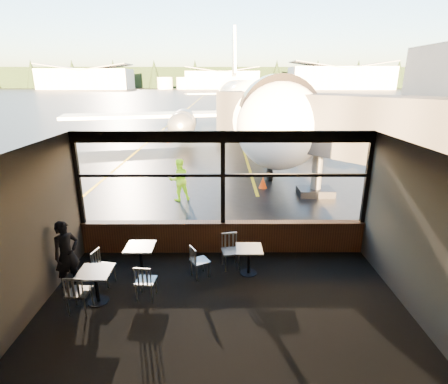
{
  "coord_description": "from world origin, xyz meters",
  "views": [
    {
      "loc": [
        -0.01,
        -9.16,
        4.77
      ],
      "look_at": [
        0.04,
        1.0,
        1.5
      ],
      "focal_mm": 28.0,
      "sensor_mm": 36.0,
      "label": 1
    }
  ],
  "objects_px": {
    "cafe_table_near": "(249,261)",
    "passenger": "(67,255)",
    "airliner": "(247,72)",
    "chair_mid_s": "(146,281)",
    "chair_mid_w": "(104,268)",
    "cafe_table_mid": "(141,260)",
    "chair_near_n": "(231,252)",
    "cone_nose": "(263,182)",
    "chair_left_s": "(79,292)",
    "cone_wing": "(168,138)",
    "ground_crew": "(179,180)",
    "cafe_table_left": "(97,287)",
    "chair_near_w": "(200,261)",
    "jet_bridge": "(308,140)"
  },
  "relations": [
    {
      "from": "passenger",
      "to": "cone_wing",
      "type": "distance_m",
      "value": 20.95
    },
    {
      "from": "cafe_table_mid",
      "to": "chair_left_s",
      "type": "xyz_separation_m",
      "value": [
        -0.97,
        -1.55,
        0.08
      ]
    },
    {
      "from": "cone_nose",
      "to": "chair_left_s",
      "type": "bearing_deg",
      "value": -118.65
    },
    {
      "from": "airliner",
      "to": "passenger",
      "type": "distance_m",
      "value": 22.11
    },
    {
      "from": "chair_near_n",
      "to": "chair_left_s",
      "type": "bearing_deg",
      "value": 18.17
    },
    {
      "from": "cafe_table_left",
      "to": "chair_mid_w",
      "type": "xyz_separation_m",
      "value": [
        -0.07,
        0.73,
        0.05
      ]
    },
    {
      "from": "cone_nose",
      "to": "chair_near_w",
      "type": "bearing_deg",
      "value": -107.76
    },
    {
      "from": "passenger",
      "to": "cone_wing",
      "type": "xyz_separation_m",
      "value": [
        -0.77,
        20.92,
        -0.61
      ]
    },
    {
      "from": "chair_mid_w",
      "to": "cone_wing",
      "type": "bearing_deg",
      "value": -163.21
    },
    {
      "from": "airliner",
      "to": "chair_mid_s",
      "type": "height_order",
      "value": "airliner"
    },
    {
      "from": "cafe_table_mid",
      "to": "cone_nose",
      "type": "relative_size",
      "value": 1.43
    },
    {
      "from": "airliner",
      "to": "chair_left_s",
      "type": "xyz_separation_m",
      "value": [
        -4.97,
        -21.91,
        -4.85
      ]
    },
    {
      "from": "chair_left_s",
      "to": "cone_wing",
      "type": "xyz_separation_m",
      "value": [
        -1.4,
        21.92,
        -0.24
      ]
    },
    {
      "from": "chair_near_w",
      "to": "chair_mid_w",
      "type": "xyz_separation_m",
      "value": [
        -2.3,
        -0.34,
        0.02
      ]
    },
    {
      "from": "cafe_table_left",
      "to": "chair_left_s",
      "type": "distance_m",
      "value": 0.43
    },
    {
      "from": "cafe_table_left",
      "to": "chair_mid_s",
      "type": "distance_m",
      "value": 1.08
    },
    {
      "from": "chair_mid_s",
      "to": "chair_mid_w",
      "type": "relative_size",
      "value": 0.99
    },
    {
      "from": "chair_left_s",
      "to": "ground_crew",
      "type": "bearing_deg",
      "value": 83.26
    },
    {
      "from": "chair_near_n",
      "to": "chair_mid_s",
      "type": "relative_size",
      "value": 1.06
    },
    {
      "from": "chair_left_s",
      "to": "cone_wing",
      "type": "relative_size",
      "value": 2.08
    },
    {
      "from": "cone_nose",
      "to": "cafe_table_mid",
      "type": "bearing_deg",
      "value": -117.93
    },
    {
      "from": "chair_near_w",
      "to": "chair_mid_w",
      "type": "bearing_deg",
      "value": -110.74
    },
    {
      "from": "chair_near_w",
      "to": "cafe_table_near",
      "type": "bearing_deg",
      "value": 67.06
    },
    {
      "from": "chair_mid_s",
      "to": "cafe_table_near",
      "type": "bearing_deg",
      "value": 29.51
    },
    {
      "from": "chair_near_n",
      "to": "ground_crew",
      "type": "bearing_deg",
      "value": -81.17
    },
    {
      "from": "airliner",
      "to": "cafe_table_left",
      "type": "height_order",
      "value": "airliner"
    },
    {
      "from": "chair_mid_s",
      "to": "chair_mid_w",
      "type": "height_order",
      "value": "chair_mid_w"
    },
    {
      "from": "cafe_table_near",
      "to": "chair_near_w",
      "type": "relative_size",
      "value": 0.85
    },
    {
      "from": "airliner",
      "to": "chair_near_n",
      "type": "bearing_deg",
      "value": -96.94
    },
    {
      "from": "chair_near_n",
      "to": "ground_crew",
      "type": "height_order",
      "value": "ground_crew"
    },
    {
      "from": "airliner",
      "to": "cafe_table_mid",
      "type": "relative_size",
      "value": 44.79
    },
    {
      "from": "chair_near_n",
      "to": "cone_nose",
      "type": "xyz_separation_m",
      "value": [
        1.65,
        7.17,
        -0.2
      ]
    },
    {
      "from": "cafe_table_mid",
      "to": "chair_near_n",
      "type": "xyz_separation_m",
      "value": [
        2.3,
        0.28,
        0.08
      ]
    },
    {
      "from": "cafe_table_near",
      "to": "cafe_table_mid",
      "type": "distance_m",
      "value": 2.75
    },
    {
      "from": "cafe_table_left",
      "to": "cone_nose",
      "type": "relative_size",
      "value": 1.45
    },
    {
      "from": "chair_left_s",
      "to": "ground_crew",
      "type": "distance_m",
      "value": 7.47
    },
    {
      "from": "cafe_table_mid",
      "to": "chair_mid_w",
      "type": "distance_m",
      "value": 0.93
    },
    {
      "from": "cone_wing",
      "to": "cone_nose",
      "type": "bearing_deg",
      "value": -63.95
    },
    {
      "from": "cafe_table_near",
      "to": "cone_wing",
      "type": "distance_m",
      "value": 21.03
    },
    {
      "from": "cone_wing",
      "to": "cafe_table_left",
      "type": "bearing_deg",
      "value": -85.61
    },
    {
      "from": "chair_near_n",
      "to": "chair_mid_w",
      "type": "distance_m",
      "value": 3.18
    },
    {
      "from": "airliner",
      "to": "chair_mid_w",
      "type": "height_order",
      "value": "airliner"
    },
    {
      "from": "chair_mid_s",
      "to": "ground_crew",
      "type": "height_order",
      "value": "ground_crew"
    },
    {
      "from": "chair_left_s",
      "to": "ground_crew",
      "type": "xyz_separation_m",
      "value": [
        1.28,
        7.35,
        0.4
      ]
    },
    {
      "from": "jet_bridge",
      "to": "chair_mid_s",
      "type": "distance_m",
      "value": 9.62
    },
    {
      "from": "cafe_table_mid",
      "to": "chair_near_n",
      "type": "relative_size",
      "value": 0.83
    },
    {
      "from": "cafe_table_near",
      "to": "passenger",
      "type": "distance_m",
      "value": 4.42
    },
    {
      "from": "cafe_table_near",
      "to": "cafe_table_mid",
      "type": "height_order",
      "value": "cafe_table_mid"
    },
    {
      "from": "cafe_table_mid",
      "to": "cone_nose",
      "type": "distance_m",
      "value": 8.43
    },
    {
      "from": "cafe_table_left",
      "to": "chair_left_s",
      "type": "bearing_deg",
      "value": -127.48
    }
  ]
}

